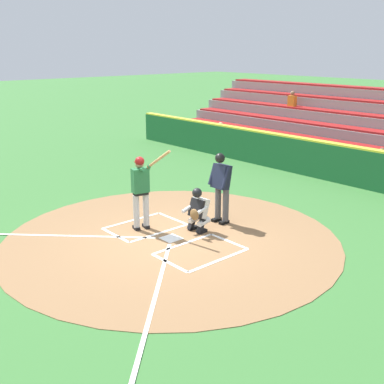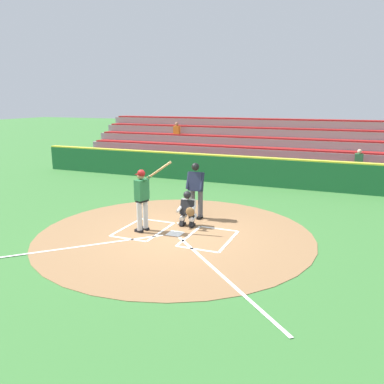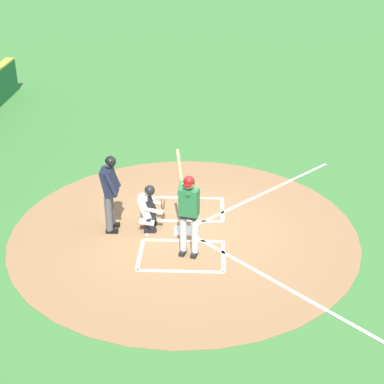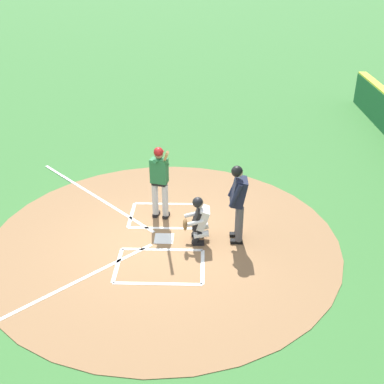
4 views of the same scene
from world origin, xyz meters
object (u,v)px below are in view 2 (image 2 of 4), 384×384
object	(u,v)px
batter	(142,196)
plate_umpire	(196,187)
catcher	(188,208)
baseball	(178,224)

from	to	relation	value
batter	plate_umpire	size ratio (longest dim) A/B	1.14
catcher	plate_umpire	distance (m)	1.00
baseball	plate_umpire	bearing A→B (deg)	-107.81
plate_umpire	catcher	bearing A→B (deg)	95.32
catcher	baseball	bearing A→B (deg)	-6.80
plate_umpire	baseball	world-z (taller)	plate_umpire
batter	catcher	bearing A→B (deg)	-137.70
plate_umpire	batter	bearing A→B (deg)	62.21
catcher	plate_umpire	world-z (taller)	plate_umpire
plate_umpire	baseball	size ratio (longest dim) A/B	25.20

